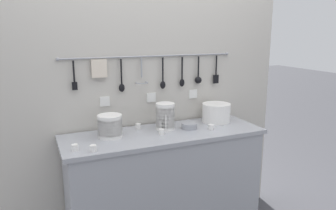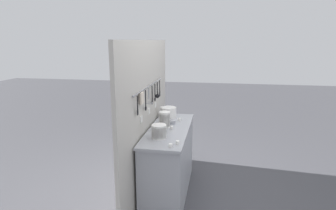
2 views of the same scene
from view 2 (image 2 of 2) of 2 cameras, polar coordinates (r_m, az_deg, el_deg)
ground_plane at (r=3.86m, az=0.22°, el=-17.37°), size 20.00×20.00×0.00m
counter at (r=3.65m, az=0.23°, el=-11.35°), size 1.45×0.49×0.89m
back_wall at (r=3.52m, az=-4.23°, el=-3.02°), size 2.25×0.11×1.96m
bowl_stack_back_corner at (r=3.13m, az=-1.84°, el=-5.39°), size 0.17×0.17×0.16m
bowl_stack_tall_left at (r=3.51m, az=-0.69°, el=-2.96°), size 0.14×0.14×0.20m
plate_stack at (r=3.95m, az=0.08°, el=-1.51°), size 0.22×0.22×0.15m
steel_mixing_bowl at (r=3.68m, az=0.63°, el=-3.43°), size 0.12×0.12×0.04m
cup_by_caddy at (r=2.96m, az=1.96°, el=-7.67°), size 0.04×0.04×0.04m
cup_back_left at (r=3.80m, az=2.28°, el=-2.96°), size 0.04×0.04×0.04m
cup_mid_row at (r=3.38m, az=-2.80°, el=-4.99°), size 0.04×0.04×0.04m
cup_centre at (r=3.45m, az=0.76°, el=-4.62°), size 0.04×0.04×0.04m
cup_edge_near at (r=2.87m, az=0.53°, el=-8.29°), size 0.04×0.04×0.04m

